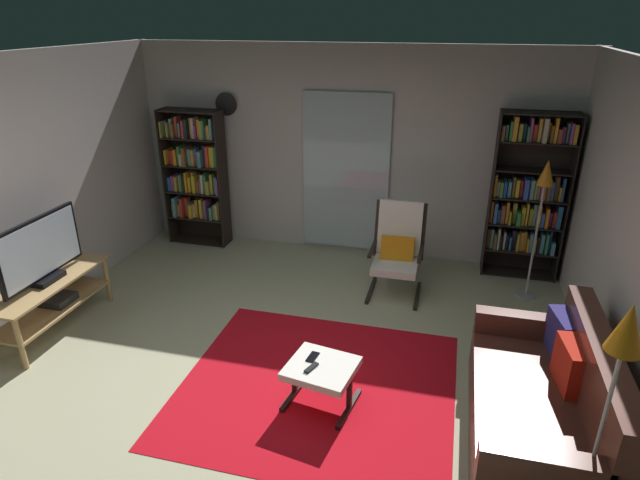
% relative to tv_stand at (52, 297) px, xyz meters
% --- Properties ---
extents(ground_plane, '(7.02, 7.02, 0.00)m').
position_rel_tv_stand_xyz_m(ground_plane, '(2.36, -0.24, -0.35)').
color(ground_plane, '#ABA986').
extents(wall_back, '(5.60, 0.06, 2.60)m').
position_rel_tv_stand_xyz_m(wall_back, '(2.36, 2.66, 0.95)').
color(wall_back, beige).
rests_on(wall_back, ground).
extents(glass_door_panel, '(1.10, 0.01, 2.00)m').
position_rel_tv_stand_xyz_m(glass_door_panel, '(2.38, 2.60, 0.70)').
color(glass_door_panel, silver).
extents(area_rug, '(2.27, 2.09, 0.01)m').
position_rel_tv_stand_xyz_m(area_rug, '(2.75, -0.24, -0.35)').
color(area_rug, red).
rests_on(area_rug, ground).
extents(tv_stand, '(0.46, 1.35, 0.54)m').
position_rel_tv_stand_xyz_m(tv_stand, '(0.00, 0.00, 0.00)').
color(tv_stand, tan).
rests_on(tv_stand, ground).
extents(television, '(0.20, 1.02, 0.64)m').
position_rel_tv_stand_xyz_m(television, '(0.00, -0.01, 0.49)').
color(television, black).
rests_on(television, tv_stand).
extents(bookshelf_near_tv, '(0.81, 0.30, 1.80)m').
position_rel_tv_stand_xyz_m(bookshelf_near_tv, '(0.41, 2.40, 0.63)').
color(bookshelf_near_tv, black).
rests_on(bookshelf_near_tv, ground).
extents(bookshelf_near_sofa, '(0.84, 0.30, 1.94)m').
position_rel_tv_stand_xyz_m(bookshelf_near_sofa, '(4.55, 2.44, 0.64)').
color(bookshelf_near_sofa, black).
rests_on(bookshelf_near_sofa, ground).
extents(leather_sofa, '(0.87, 1.72, 0.88)m').
position_rel_tv_stand_xyz_m(leather_sofa, '(4.50, -0.40, -0.04)').
color(leather_sofa, '#50291F').
rests_on(leather_sofa, ground).
extents(lounge_armchair, '(0.56, 0.65, 1.02)m').
position_rel_tv_stand_xyz_m(lounge_armchair, '(3.18, 1.64, 0.18)').
color(lounge_armchair, black).
rests_on(lounge_armchair, ground).
extents(ottoman, '(0.59, 0.56, 0.37)m').
position_rel_tv_stand_xyz_m(ottoman, '(2.84, -0.42, -0.05)').
color(ottoman, white).
rests_on(ottoman, ground).
extents(tv_remote, '(0.09, 0.15, 0.02)m').
position_rel_tv_stand_xyz_m(tv_remote, '(2.77, -0.48, 0.02)').
color(tv_remote, black).
rests_on(tv_remote, ottoman).
extents(cell_phone, '(0.09, 0.15, 0.01)m').
position_rel_tv_stand_xyz_m(cell_phone, '(2.74, -0.34, 0.02)').
color(cell_phone, black).
rests_on(cell_phone, ottoman).
extents(floor_lamp_by_sofa, '(0.22, 0.22, 1.59)m').
position_rel_tv_stand_xyz_m(floor_lamp_by_sofa, '(4.62, -1.15, 0.92)').
color(floor_lamp_by_sofa, '#A5A5AD').
rests_on(floor_lamp_by_sofa, ground).
extents(floor_lamp_by_shelf, '(0.22, 0.22, 1.55)m').
position_rel_tv_stand_xyz_m(floor_lamp_by_shelf, '(4.61, 1.87, 0.86)').
color(floor_lamp_by_shelf, '#A5A5AD').
rests_on(floor_lamp_by_shelf, ground).
extents(wall_clock, '(0.29, 0.03, 0.29)m').
position_rel_tv_stand_xyz_m(wall_clock, '(0.82, 2.59, 1.50)').
color(wall_clock, silver).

